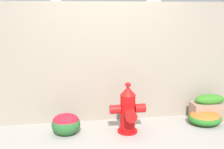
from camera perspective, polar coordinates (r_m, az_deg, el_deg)
name	(u,v)px	position (r m, az deg, el deg)	size (l,w,h in m)	color
ground_plane	(116,145)	(3.97, 0.93, -14.40)	(24.00, 24.00, 0.00)	gray
stone_wall	(106,62)	(4.68, -1.24, 2.67)	(5.76, 0.31, 1.97)	gray
fire_hydrant	(128,111)	(4.22, 3.31, -7.48)	(0.55, 0.44, 0.78)	red
flower_bush_left	(66,123)	(4.29, -9.48, -9.88)	(0.43, 0.39, 0.33)	#265D2B
flower_bush_right	(205,117)	(4.85, 18.60, -8.39)	(0.55, 0.49, 0.22)	#276821
planter_box	(209,108)	(5.02, 19.42, -6.50)	(0.61, 0.28, 0.45)	#957460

